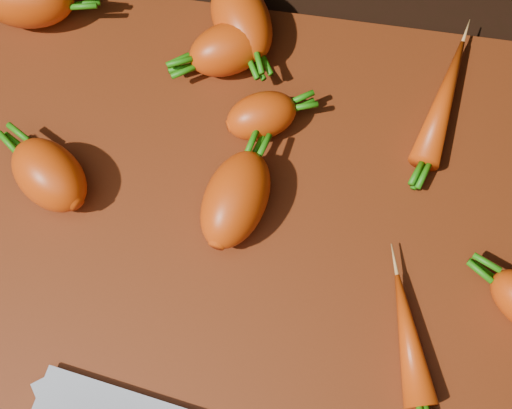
# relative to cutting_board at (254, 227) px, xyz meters

# --- Properties ---
(ground) EXTENTS (2.00, 2.00, 0.01)m
(ground) POSITION_rel_cutting_board_xyz_m (0.00, 0.00, -0.01)
(ground) COLOR black
(cutting_board) EXTENTS (0.50, 0.40, 0.01)m
(cutting_board) POSITION_rel_cutting_board_xyz_m (0.00, 0.00, 0.00)
(cutting_board) COLOR #4F1E09
(cutting_board) RESTS_ON ground
(carrot_1) EXTENTS (0.08, 0.08, 0.05)m
(carrot_1) POSITION_rel_cutting_board_xyz_m (-0.16, 0.01, 0.03)
(carrot_1) COLOR #C9410D
(carrot_1) RESTS_ON cutting_board
(carrot_2) EXTENTS (0.08, 0.09, 0.05)m
(carrot_2) POSITION_rel_cutting_board_xyz_m (-0.04, 0.17, 0.03)
(carrot_2) COLOR #C9410D
(carrot_2) RESTS_ON cutting_board
(carrot_3) EXTENTS (0.06, 0.09, 0.05)m
(carrot_3) POSITION_rel_cutting_board_xyz_m (-0.02, 0.01, 0.03)
(carrot_3) COLOR #C9410D
(carrot_3) RESTS_ON cutting_board
(carrot_4) EXTENTS (0.08, 0.07, 0.04)m
(carrot_4) POSITION_rel_cutting_board_xyz_m (-0.04, 0.14, 0.03)
(carrot_4) COLOR #C9410D
(carrot_4) RESTS_ON cutting_board
(carrot_5) EXTENTS (0.07, 0.06, 0.04)m
(carrot_5) POSITION_rel_cutting_board_xyz_m (-0.01, 0.09, 0.02)
(carrot_5) COLOR #C9410D
(carrot_5) RESTS_ON cutting_board
(carrot_7) EXTENTS (0.05, 0.12, 0.02)m
(carrot_7) POSITION_rel_cutting_board_xyz_m (0.14, 0.12, 0.02)
(carrot_7) COLOR #C9410D
(carrot_7) RESTS_ON cutting_board
(carrot_8) EXTENTS (0.05, 0.10, 0.02)m
(carrot_8) POSITION_rel_cutting_board_xyz_m (0.12, -0.07, 0.02)
(carrot_8) COLOR #C9410D
(carrot_8) RESTS_ON cutting_board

